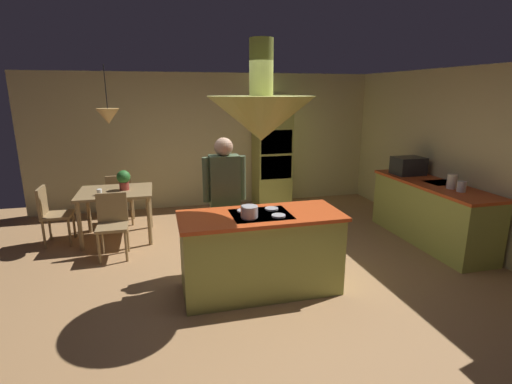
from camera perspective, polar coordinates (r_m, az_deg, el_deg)
ground at (r=4.74m, az=0.04°, el=-13.05°), size 8.16×8.16×0.00m
wall_back at (r=7.65m, az=-6.49°, el=7.54°), size 6.80×0.10×2.55m
wall_right at (r=6.27m, az=29.19°, el=4.24°), size 0.10×7.20×2.55m
kitchen_island at (r=4.37m, az=0.70°, el=-8.90°), size 1.79×0.76×0.93m
counter_run_right at (r=6.32m, az=24.38°, el=-2.70°), size 0.73×2.14×0.91m
oven_tower at (r=7.52m, az=2.37°, el=5.96°), size 0.66×0.62×2.15m
dining_table at (r=6.20m, az=-19.97°, el=-0.72°), size 1.07×0.90×0.76m
person_at_island at (r=4.75m, az=-4.64°, el=-0.57°), size 0.53×0.22×1.68m
range_hood at (r=4.02m, az=0.77°, el=11.16°), size 1.10×1.10×1.00m
pendant_light_over_table at (r=6.01m, az=-20.97°, el=10.41°), size 0.32×0.32×0.82m
chair_facing_island at (r=5.60m, az=-20.42°, el=-4.00°), size 0.40×0.40×0.87m
chair_by_back_wall at (r=6.88m, az=-19.38°, el=-0.54°), size 0.40×0.40×0.87m
chair_at_corner at (r=6.40m, az=-27.98°, el=-2.55°), size 0.40×0.40×0.87m
potted_plant_on_table at (r=6.15m, az=-18.94°, el=1.83°), size 0.20×0.20×0.30m
cup_on_table at (r=5.97m, az=-22.10°, el=-0.03°), size 0.07×0.07×0.09m
canister_flour at (r=5.81m, az=28.06°, el=0.71°), size 0.12×0.12×0.14m
canister_sugar at (r=5.94m, az=26.94°, el=1.38°), size 0.13×0.13×0.20m
microwave_on_counter at (r=6.67m, az=21.55°, el=3.62°), size 0.46×0.36×0.28m
cooking_pot_on_cooktop at (r=4.03m, az=-0.99°, el=-2.92°), size 0.18×0.18×0.12m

